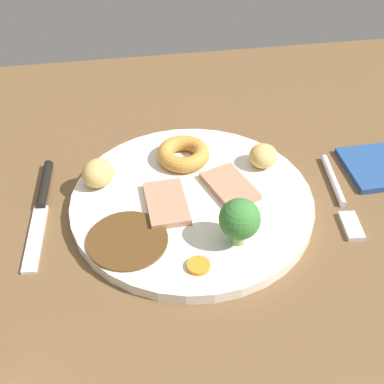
{
  "coord_description": "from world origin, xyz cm",
  "views": [
    {
      "loc": [
        9.53,
        45.43,
        48.18
      ],
      "look_at": [
        2.03,
        -1.82,
        6.0
      ],
      "focal_mm": 49.86,
      "sensor_mm": 36.0,
      "label": 1
    }
  ],
  "objects_px": {
    "roast_potato_right": "(98,173)",
    "broccoli_floret": "(240,220)",
    "roast_potato_left": "(263,156)",
    "meat_slice_main": "(167,203)",
    "meat_slice_under": "(230,186)",
    "fork": "(340,198)",
    "knife": "(42,203)",
    "carrot_coin_front": "(198,266)",
    "yorkshire_pudding": "(183,154)",
    "dinner_plate": "(192,202)"
  },
  "relations": [
    {
      "from": "roast_potato_right",
      "to": "carrot_coin_front",
      "type": "bearing_deg",
      "value": 122.85
    },
    {
      "from": "meat_slice_main",
      "to": "roast_potato_left",
      "type": "height_order",
      "value": "roast_potato_left"
    },
    {
      "from": "broccoli_floret",
      "to": "meat_slice_main",
      "type": "bearing_deg",
      "value": -44.48
    },
    {
      "from": "dinner_plate",
      "to": "roast_potato_left",
      "type": "relative_size",
      "value": 7.97
    },
    {
      "from": "dinner_plate",
      "to": "roast_potato_right",
      "type": "distance_m",
      "value": 0.12
    },
    {
      "from": "dinner_plate",
      "to": "carrot_coin_front",
      "type": "relative_size",
      "value": 11.79
    },
    {
      "from": "yorkshire_pudding",
      "to": "carrot_coin_front",
      "type": "distance_m",
      "value": 0.18
    },
    {
      "from": "carrot_coin_front",
      "to": "broccoli_floret",
      "type": "relative_size",
      "value": 0.44
    },
    {
      "from": "dinner_plate",
      "to": "meat_slice_main",
      "type": "xyz_separation_m",
      "value": [
        0.03,
        0.01,
        0.01
      ]
    },
    {
      "from": "yorkshire_pudding",
      "to": "broccoli_floret",
      "type": "relative_size",
      "value": 1.2
    },
    {
      "from": "yorkshire_pudding",
      "to": "roast_potato_right",
      "type": "relative_size",
      "value": 1.65
    },
    {
      "from": "meat_slice_under",
      "to": "fork",
      "type": "relative_size",
      "value": 0.47
    },
    {
      "from": "dinner_plate",
      "to": "yorkshire_pudding",
      "type": "relative_size",
      "value": 4.29
    },
    {
      "from": "dinner_plate",
      "to": "broccoli_floret",
      "type": "height_order",
      "value": "broccoli_floret"
    },
    {
      "from": "fork",
      "to": "yorkshire_pudding",
      "type": "bearing_deg",
      "value": -111.63
    },
    {
      "from": "roast_potato_left",
      "to": "roast_potato_right",
      "type": "bearing_deg",
      "value": 1.18
    },
    {
      "from": "dinner_plate",
      "to": "fork",
      "type": "xyz_separation_m",
      "value": [
        -0.18,
        0.02,
        -0.0
      ]
    },
    {
      "from": "fork",
      "to": "knife",
      "type": "xyz_separation_m",
      "value": [
        0.37,
        -0.05,
        0.0
      ]
    },
    {
      "from": "carrot_coin_front",
      "to": "dinner_plate",
      "type": "bearing_deg",
      "value": -95.43
    },
    {
      "from": "meat_slice_under",
      "to": "yorkshire_pudding",
      "type": "height_order",
      "value": "yorkshire_pudding"
    },
    {
      "from": "meat_slice_main",
      "to": "fork",
      "type": "relative_size",
      "value": 0.5
    },
    {
      "from": "meat_slice_main",
      "to": "roast_potato_right",
      "type": "xyz_separation_m",
      "value": [
        0.08,
        -0.05,
        0.01
      ]
    },
    {
      "from": "roast_potato_right",
      "to": "knife",
      "type": "relative_size",
      "value": 0.22
    },
    {
      "from": "roast_potato_right",
      "to": "knife",
      "type": "height_order",
      "value": "roast_potato_right"
    },
    {
      "from": "meat_slice_under",
      "to": "fork",
      "type": "height_order",
      "value": "meat_slice_under"
    },
    {
      "from": "meat_slice_under",
      "to": "knife",
      "type": "bearing_deg",
      "value": -5.13
    },
    {
      "from": "meat_slice_main",
      "to": "roast_potato_right",
      "type": "distance_m",
      "value": 0.1
    },
    {
      "from": "dinner_plate",
      "to": "fork",
      "type": "relative_size",
      "value": 1.92
    },
    {
      "from": "meat_slice_main",
      "to": "roast_potato_left",
      "type": "distance_m",
      "value": 0.14
    },
    {
      "from": "yorkshire_pudding",
      "to": "fork",
      "type": "height_order",
      "value": "yorkshire_pudding"
    },
    {
      "from": "carrot_coin_front",
      "to": "knife",
      "type": "height_order",
      "value": "carrot_coin_front"
    },
    {
      "from": "meat_slice_main",
      "to": "knife",
      "type": "relative_size",
      "value": 0.41
    },
    {
      "from": "meat_slice_under",
      "to": "carrot_coin_front",
      "type": "bearing_deg",
      "value": 63.56
    },
    {
      "from": "meat_slice_main",
      "to": "fork",
      "type": "height_order",
      "value": "meat_slice_main"
    },
    {
      "from": "roast_potato_right",
      "to": "carrot_coin_front",
      "type": "height_order",
      "value": "roast_potato_right"
    },
    {
      "from": "roast_potato_left",
      "to": "carrot_coin_front",
      "type": "height_order",
      "value": "roast_potato_left"
    },
    {
      "from": "roast_potato_right",
      "to": "broccoli_floret",
      "type": "height_order",
      "value": "broccoli_floret"
    },
    {
      "from": "roast_potato_left",
      "to": "broccoli_floret",
      "type": "bearing_deg",
      "value": 64.4
    },
    {
      "from": "broccoli_floret",
      "to": "fork",
      "type": "xyz_separation_m",
      "value": [
        -0.14,
        -0.06,
        -0.04
      ]
    },
    {
      "from": "roast_potato_left",
      "to": "fork",
      "type": "bearing_deg",
      "value": 141.47
    },
    {
      "from": "fork",
      "to": "knife",
      "type": "height_order",
      "value": "knife"
    },
    {
      "from": "meat_slice_main",
      "to": "yorkshire_pudding",
      "type": "relative_size",
      "value": 1.12
    },
    {
      "from": "carrot_coin_front",
      "to": "fork",
      "type": "distance_m",
      "value": 0.21
    },
    {
      "from": "dinner_plate",
      "to": "meat_slice_main",
      "type": "distance_m",
      "value": 0.03
    },
    {
      "from": "yorkshire_pudding",
      "to": "broccoli_floret",
      "type": "bearing_deg",
      "value": 104.1
    },
    {
      "from": "yorkshire_pudding",
      "to": "fork",
      "type": "bearing_deg",
      "value": 153.19
    },
    {
      "from": "roast_potato_right",
      "to": "knife",
      "type": "distance_m",
      "value": 0.08
    },
    {
      "from": "yorkshire_pudding",
      "to": "meat_slice_main",
      "type": "bearing_deg",
      "value": 68.97
    },
    {
      "from": "roast_potato_left",
      "to": "meat_slice_under",
      "type": "bearing_deg",
      "value": 37.27
    },
    {
      "from": "meat_slice_under",
      "to": "meat_slice_main",
      "type": "bearing_deg",
      "value": 13.04
    }
  ]
}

